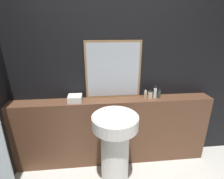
# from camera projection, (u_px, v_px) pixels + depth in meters

# --- Properties ---
(wall_back) EXTENTS (8.00, 0.06, 2.50)m
(wall_back) POSITION_uv_depth(u_px,v_px,m) (112.00, 74.00, 2.26)
(wall_back) COLOR black
(wall_back) RESTS_ON ground_plane
(vanity_counter) EXTENTS (2.61, 0.23, 0.95)m
(vanity_counter) POSITION_uv_depth(u_px,v_px,m) (113.00, 131.00, 2.40)
(vanity_counter) COLOR brown
(vanity_counter) RESTS_ON ground_plane
(pedestal_sink) EXTENTS (0.50, 0.50, 0.96)m
(pedestal_sink) POSITION_uv_depth(u_px,v_px,m) (115.00, 147.00, 1.96)
(pedestal_sink) COLOR white
(pedestal_sink) RESTS_ON ground_plane
(mirror) EXTENTS (0.70, 0.03, 0.73)m
(mirror) POSITION_uv_depth(u_px,v_px,m) (113.00, 70.00, 2.19)
(mirror) COLOR #937047
(mirror) RESTS_ON vanity_counter
(towel_stack) EXTENTS (0.17, 0.17, 0.08)m
(towel_stack) POSITION_uv_depth(u_px,v_px,m) (75.00, 98.00, 2.17)
(towel_stack) COLOR silver
(towel_stack) RESTS_ON vanity_counter
(shampoo_bottle) EXTENTS (0.04, 0.04, 0.11)m
(shampoo_bottle) POSITION_uv_depth(u_px,v_px,m) (145.00, 95.00, 2.25)
(shampoo_bottle) COLOR #C6B284
(shampoo_bottle) RESTS_ON vanity_counter
(conditioner_bottle) EXTENTS (0.06, 0.06, 0.10)m
(conditioner_bottle) POSITION_uv_depth(u_px,v_px,m) (150.00, 95.00, 2.26)
(conditioner_bottle) COLOR beige
(conditioner_bottle) RESTS_ON vanity_counter
(lotion_bottle) EXTENTS (0.04, 0.04, 0.17)m
(lotion_bottle) POSITION_uv_depth(u_px,v_px,m) (155.00, 92.00, 2.26)
(lotion_bottle) COLOR white
(lotion_bottle) RESTS_ON vanity_counter
(body_wash_bottle) EXTENTS (0.04, 0.04, 0.12)m
(body_wash_bottle) POSITION_uv_depth(u_px,v_px,m) (159.00, 94.00, 2.27)
(body_wash_bottle) COLOR #2D4C3D
(body_wash_bottle) RESTS_ON vanity_counter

